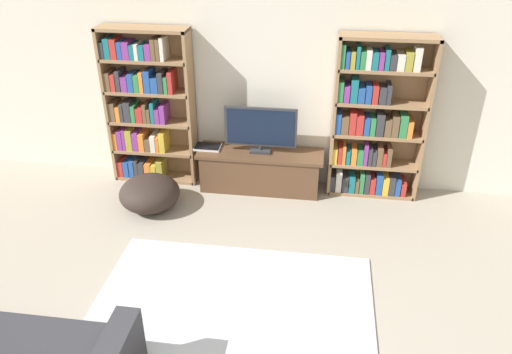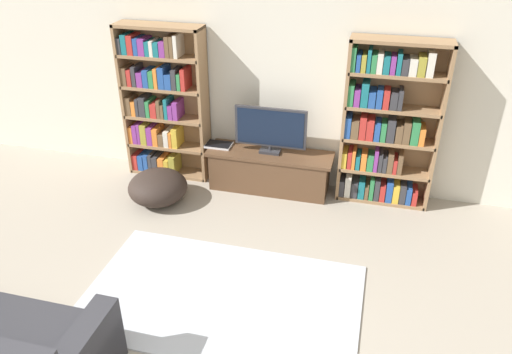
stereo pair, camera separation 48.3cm
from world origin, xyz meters
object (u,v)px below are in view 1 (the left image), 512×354
(laptop, at_px, (208,147))
(beanbag_ottoman, at_px, (150,193))
(bookshelf_right, at_px, (374,122))
(television, at_px, (261,129))
(tv_stand, at_px, (260,170))
(bookshelf_left, at_px, (146,107))

(laptop, height_order, beanbag_ottoman, laptop)
(bookshelf_right, height_order, laptop, bookshelf_right)
(television, bearing_deg, laptop, 179.07)
(television, distance_m, beanbag_ottoman, 1.45)
(beanbag_ottoman, bearing_deg, television, 27.88)
(bookshelf_right, distance_m, television, 1.28)
(tv_stand, distance_m, laptop, 0.68)
(television, xyz_separation_m, beanbag_ottoman, (-1.17, -0.62, -0.59))
(laptop, distance_m, beanbag_ottoman, 0.88)
(bookshelf_right, distance_m, laptop, 1.95)
(tv_stand, height_order, laptop, laptop)
(beanbag_ottoman, bearing_deg, tv_stand, 27.33)
(bookshelf_left, height_order, tv_stand, bookshelf_left)
(bookshelf_right, bearing_deg, beanbag_ottoman, -163.77)
(bookshelf_left, xyz_separation_m, television, (1.37, -0.09, -0.16))
(tv_stand, relative_size, beanbag_ottoman, 2.19)
(bookshelf_right, relative_size, beanbag_ottoman, 2.75)
(tv_stand, bearing_deg, bookshelf_right, 4.71)
(bookshelf_right, bearing_deg, television, -175.93)
(television, height_order, laptop, television)
(bookshelf_left, bearing_deg, bookshelf_right, -0.02)
(television, xyz_separation_m, laptop, (-0.64, 0.01, -0.28))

